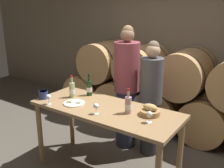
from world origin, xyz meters
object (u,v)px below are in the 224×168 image
(person_right, at_px, (151,98))
(blue_crock, at_px, (43,94))
(wine_glass_far_left, at_px, (48,97))
(cheese_plate, at_px, (74,103))
(tasting_table, at_px, (105,117))
(person_left, at_px, (126,88))
(wine_bottle_red, at_px, (89,88))
(wine_glass_center, at_px, (149,115))
(bread_basket, at_px, (150,111))
(wine_bottle_rose, at_px, (128,105))
(wine_glass_left, at_px, (96,106))
(wine_bottle_white, at_px, (72,90))

(person_right, relative_size, blue_crock, 13.65)
(wine_glass_far_left, bearing_deg, cheese_plate, 37.30)
(tasting_table, distance_m, cheese_plate, 0.41)
(tasting_table, relative_size, cheese_plate, 6.94)
(person_left, height_order, wine_bottle_red, person_left)
(blue_crock, relative_size, wine_glass_far_left, 0.94)
(person_right, bearing_deg, wine_glass_center, -64.99)
(wine_bottle_red, height_order, wine_glass_far_left, wine_bottle_red)
(bread_basket, height_order, cheese_plate, bread_basket)
(bread_basket, bearing_deg, wine_bottle_rose, -156.80)
(person_right, xyz_separation_m, wine_bottle_rose, (0.08, -0.73, 0.17))
(bread_basket, bearing_deg, wine_bottle_red, 172.78)
(bread_basket, bearing_deg, wine_glass_left, -148.23)
(wine_bottle_rose, bearing_deg, wine_glass_center, -15.24)
(person_left, distance_m, blue_crock, 1.15)
(wine_bottle_white, distance_m, wine_glass_left, 0.63)
(tasting_table, distance_m, wine_bottle_red, 0.52)
(person_left, xyz_separation_m, person_right, (0.38, 0.00, -0.08))
(person_left, height_order, blue_crock, person_left)
(wine_glass_center, bearing_deg, blue_crock, -174.79)
(wine_glass_far_left, bearing_deg, blue_crock, 154.01)
(cheese_plate, bearing_deg, bread_basket, 13.78)
(wine_bottle_white, xyz_separation_m, bread_basket, (1.07, 0.06, -0.05))
(blue_crock, xyz_separation_m, wine_glass_center, (1.42, 0.13, 0.03))
(tasting_table, xyz_separation_m, bread_basket, (0.52, 0.11, 0.16))
(bread_basket, bearing_deg, cheese_plate, -166.22)
(person_right, distance_m, wine_glass_far_left, 1.34)
(cheese_plate, bearing_deg, person_left, 75.84)
(bread_basket, relative_size, cheese_plate, 0.86)
(person_left, distance_m, bread_basket, 0.93)
(wine_bottle_rose, relative_size, bread_basket, 1.30)
(tasting_table, relative_size, wine_glass_left, 14.19)
(tasting_table, distance_m, wine_glass_center, 0.64)
(blue_crock, height_order, wine_glass_left, wine_glass_left)
(wine_glass_left, bearing_deg, wine_bottle_rose, 37.61)
(person_right, relative_size, wine_glass_center, 12.77)
(wine_bottle_rose, height_order, cheese_plate, wine_bottle_rose)
(cheese_plate, relative_size, wine_glass_center, 2.04)
(bread_basket, xyz_separation_m, wine_glass_left, (-0.50, -0.31, 0.04))
(person_right, xyz_separation_m, wine_bottle_white, (-0.77, -0.70, 0.17))
(wine_bottle_red, relative_size, wine_glass_left, 2.33)
(tasting_table, distance_m, person_left, 0.77)
(wine_bottle_rose, height_order, wine_glass_left, wine_bottle_rose)
(wine_bottle_white, xyz_separation_m, wine_glass_far_left, (-0.07, -0.34, -0.01))
(wine_bottle_rose, relative_size, wine_glass_center, 2.28)
(person_left, xyz_separation_m, wine_bottle_red, (-0.25, -0.52, 0.09))
(wine_bottle_red, height_order, cheese_plate, wine_bottle_red)
(person_left, relative_size, blue_crock, 15.13)
(tasting_table, bearing_deg, cheese_plate, -163.49)
(person_right, xyz_separation_m, wine_glass_left, (-0.20, -0.94, 0.16))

